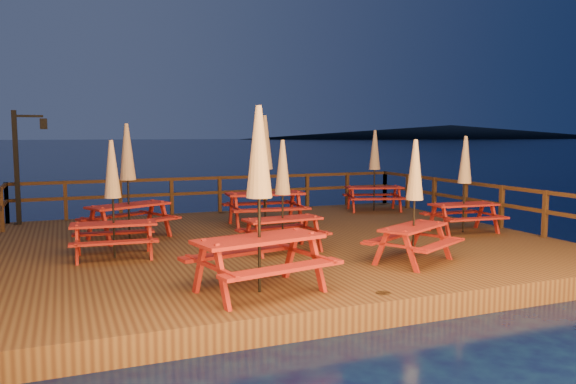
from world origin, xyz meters
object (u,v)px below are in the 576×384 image
picnic_table_0 (414,199)px  picnic_table_1 (265,169)px  lamp_post (23,156)px  picnic_table_2 (128,179)px

picnic_table_0 → picnic_table_1: 5.18m
lamp_post → picnic_table_1: size_ratio=1.05×
picnic_table_1 → picnic_table_2: (-3.52, -0.59, -0.13)m
lamp_post → picnic_table_0: size_ratio=1.31×
picnic_table_0 → picnic_table_1: picnic_table_1 is taller
lamp_post → picnic_table_2: size_ratio=1.14×
lamp_post → picnic_table_1: bearing=-23.6°
lamp_post → picnic_table_0: bearing=-47.4°
lamp_post → picnic_table_2: 3.94m
lamp_post → picnic_table_0: (6.98, -7.60, -0.60)m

